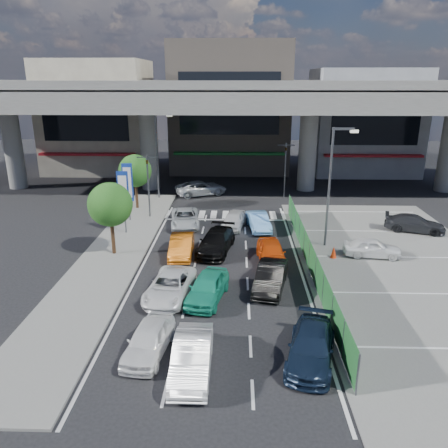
{
  "coord_description": "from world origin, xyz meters",
  "views": [
    {
      "loc": [
        0.96,
        -22.1,
        10.9
      ],
      "look_at": [
        0.16,
        3.65,
        2.3
      ],
      "focal_mm": 35.0,
      "sensor_mm": 36.0,
      "label": 1
    }
  ],
  "objects_px": {
    "sedan_black_mid": "(216,242)",
    "wagon_silver_front_left": "(185,218)",
    "sedan_white_mid_left": "(170,286)",
    "taxi_teal_mid": "(207,287)",
    "taxi_orange_left": "(182,246)",
    "parked_sedan_white": "(372,248)",
    "signboard_far": "(128,184)",
    "traffic_light_left": "(147,171)",
    "hatch_black_mid_right": "(271,277)",
    "taxi_orange_right": "(271,252)",
    "crossing_wagon_silver": "(201,188)",
    "parked_sedan_dgrey": "(415,223)",
    "traffic_light_right": "(286,156)",
    "street_lamp_left": "(158,149)",
    "street_lamp_right": "(333,178)",
    "kei_truck_front_right": "(258,221)",
    "tree_far": "(135,171)",
    "sedan_white_front_mid": "(234,220)",
    "signboard_near": "(123,194)",
    "minivan_navy_back": "(311,347)",
    "tree_near": "(110,205)",
    "hatch_white_back_mid": "(192,357)",
    "van_white_back_left": "(149,340)",
    "traffic_cone": "(334,252)"
  },
  "relations": [
    {
      "from": "taxi_orange_left",
      "to": "traffic_cone",
      "type": "relative_size",
      "value": 5.26
    },
    {
      "from": "tree_near",
      "to": "minivan_navy_back",
      "type": "xyz_separation_m",
      "value": [
        11.01,
        -10.89,
        -2.75
      ]
    },
    {
      "from": "street_lamp_right",
      "to": "taxi_orange_left",
      "type": "xyz_separation_m",
      "value": [
        -9.76,
        -1.99,
        -4.11
      ]
    },
    {
      "from": "street_lamp_left",
      "to": "taxi_orange_right",
      "type": "distance_m",
      "value": 18.15
    },
    {
      "from": "hatch_white_back_mid",
      "to": "taxi_orange_right",
      "type": "distance_m",
      "value": 11.5
    },
    {
      "from": "taxi_teal_mid",
      "to": "taxi_orange_left",
      "type": "relative_size",
      "value": 1.01
    },
    {
      "from": "traffic_light_left",
      "to": "tree_near",
      "type": "distance_m",
      "value": 8.06
    },
    {
      "from": "traffic_light_right",
      "to": "street_lamp_right",
      "type": "bearing_deg",
      "value": -82.66
    },
    {
      "from": "crossing_wagon_silver",
      "to": "hatch_white_back_mid",
      "type": "bearing_deg",
      "value": 159.56
    },
    {
      "from": "hatch_black_mid_right",
      "to": "sedan_white_front_mid",
      "type": "height_order",
      "value": "hatch_black_mid_right"
    },
    {
      "from": "kei_truck_front_right",
      "to": "signboard_near",
      "type": "bearing_deg",
      "value": 178.87
    },
    {
      "from": "street_lamp_left",
      "to": "hatch_black_mid_right",
      "type": "height_order",
      "value": "street_lamp_left"
    },
    {
      "from": "crossing_wagon_silver",
      "to": "wagon_silver_front_left",
      "type": "bearing_deg",
      "value": 152.78
    },
    {
      "from": "traffic_light_left",
      "to": "traffic_cone",
      "type": "relative_size",
      "value": 6.78
    },
    {
      "from": "tree_far",
      "to": "van_white_back_left",
      "type": "bearing_deg",
      "value": -76.26
    },
    {
      "from": "signboard_far",
      "to": "wagon_silver_front_left",
      "type": "distance_m",
      "value": 5.25
    },
    {
      "from": "sedan_white_front_mid",
      "to": "taxi_teal_mid",
      "type": "bearing_deg",
      "value": -84.74
    },
    {
      "from": "signboard_near",
      "to": "taxi_teal_mid",
      "type": "bearing_deg",
      "value": -55.89
    },
    {
      "from": "sedan_white_mid_left",
      "to": "taxi_teal_mid",
      "type": "height_order",
      "value": "taxi_teal_mid"
    },
    {
      "from": "hatch_white_back_mid",
      "to": "wagon_silver_front_left",
      "type": "distance_m",
      "value": 17.92
    },
    {
      "from": "sedan_black_mid",
      "to": "wagon_silver_front_left",
      "type": "height_order",
      "value": "sedan_black_mid"
    },
    {
      "from": "parked_sedan_dgrey",
      "to": "signboard_near",
      "type": "bearing_deg",
      "value": 110.99
    },
    {
      "from": "tree_far",
      "to": "taxi_orange_left",
      "type": "relative_size",
      "value": 1.19
    },
    {
      "from": "taxi_orange_left",
      "to": "parked_sedan_white",
      "type": "height_order",
      "value": "taxi_orange_left"
    },
    {
      "from": "traffic_light_right",
      "to": "signboard_near",
      "type": "relative_size",
      "value": 1.11
    },
    {
      "from": "taxi_orange_left",
      "to": "parked_sedan_dgrey",
      "type": "height_order",
      "value": "taxi_orange_left"
    },
    {
      "from": "taxi_teal_mid",
      "to": "wagon_silver_front_left",
      "type": "height_order",
      "value": "taxi_teal_mid"
    },
    {
      "from": "street_lamp_right",
      "to": "taxi_orange_right",
      "type": "distance_m",
      "value": 6.46
    },
    {
      "from": "tree_far",
      "to": "sedan_white_mid_left",
      "type": "distance_m",
      "value": 17.23
    },
    {
      "from": "street_lamp_left",
      "to": "hatch_black_mid_right",
      "type": "distance_m",
      "value": 21.06
    },
    {
      "from": "parked_sedan_white",
      "to": "street_lamp_right",
      "type": "bearing_deg",
      "value": 58.57
    },
    {
      "from": "taxi_orange_right",
      "to": "kei_truck_front_right",
      "type": "relative_size",
      "value": 1.04
    },
    {
      "from": "street_lamp_left",
      "to": "signboard_near",
      "type": "height_order",
      "value": "street_lamp_left"
    },
    {
      "from": "minivan_navy_back",
      "to": "taxi_orange_left",
      "type": "xyz_separation_m",
      "value": [
        -6.59,
        10.9,
        0.03
      ]
    },
    {
      "from": "traffic_light_right",
      "to": "street_lamp_left",
      "type": "height_order",
      "value": "street_lamp_left"
    },
    {
      "from": "traffic_light_right",
      "to": "hatch_white_back_mid",
      "type": "xyz_separation_m",
      "value": [
        -6.22,
        -26.78,
        -3.25
      ]
    },
    {
      "from": "street_lamp_right",
      "to": "sedan_white_mid_left",
      "type": "relative_size",
      "value": 1.78
    },
    {
      "from": "traffic_light_right",
      "to": "van_white_back_left",
      "type": "distance_m",
      "value": 27.07
    },
    {
      "from": "signboard_far",
      "to": "traffic_light_left",
      "type": "bearing_deg",
      "value": 35.7
    },
    {
      "from": "taxi_orange_right",
      "to": "parked_sedan_dgrey",
      "type": "distance_m",
      "value": 12.61
    },
    {
      "from": "taxi_teal_mid",
      "to": "hatch_black_mid_right",
      "type": "xyz_separation_m",
      "value": [
        3.35,
        1.34,
        0.0
      ]
    },
    {
      "from": "hatch_black_mid_right",
      "to": "taxi_orange_right",
      "type": "xyz_separation_m",
      "value": [
        0.29,
        3.58,
        -0.0
      ]
    },
    {
      "from": "minivan_navy_back",
      "to": "taxi_orange_right",
      "type": "bearing_deg",
      "value": 108.96
    },
    {
      "from": "tree_near",
      "to": "taxi_orange_left",
      "type": "xyz_separation_m",
      "value": [
        4.41,
        0.01,
        -2.72
      ]
    },
    {
      "from": "street_lamp_left",
      "to": "taxi_teal_mid",
      "type": "relative_size",
      "value": 1.98
    },
    {
      "from": "traffic_light_right",
      "to": "kei_truck_front_right",
      "type": "xyz_separation_m",
      "value": [
        -2.91,
        -9.64,
        -3.3
      ]
    },
    {
      "from": "van_white_back_left",
      "to": "taxi_orange_right",
      "type": "xyz_separation_m",
      "value": [
        5.76,
        9.66,
        0.04
      ]
    },
    {
      "from": "kei_truck_front_right",
      "to": "parked_sedan_white",
      "type": "bearing_deg",
      "value": -45.99
    },
    {
      "from": "minivan_navy_back",
      "to": "van_white_back_left",
      "type": "bearing_deg",
      "value": -168.54
    },
    {
      "from": "van_white_back_left",
      "to": "parked_sedan_dgrey",
      "type": "relative_size",
      "value": 0.89
    }
  ]
}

